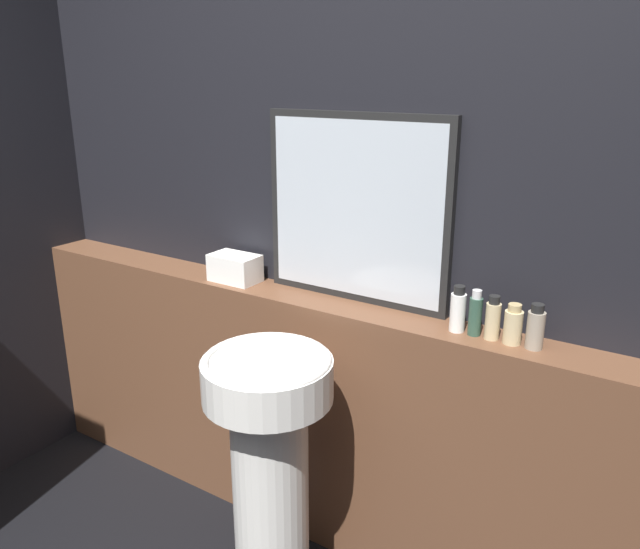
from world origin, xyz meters
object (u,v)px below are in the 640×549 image
Objects in this scene: pedestal_sink at (270,461)px; shampoo_bottle at (458,310)px; conditioner_bottle at (475,314)px; lotion_bottle at (493,319)px; mirror at (356,210)px; hand_soap_bottle at (536,328)px; body_wash_bottle at (513,325)px; towel_stack at (235,268)px.

shampoo_bottle reaches higher than pedestal_sink.
conditioner_bottle is (0.51, 0.40, 0.50)m from pedestal_sink.
mirror is at bearing 171.99° from lotion_bottle.
pedestal_sink is 6.32× the size of conditioner_bottle.
hand_soap_bottle is at bearing -0.00° from lotion_bottle.
mirror reaches higher than body_wash_bottle.
pedestal_sink is 0.85m from lotion_bottle.
towel_stack is 1.30× the size of conditioner_bottle.
body_wash_bottle is at bearing -0.00° from lotion_bottle.
mirror is 0.50m from shampoo_bottle.
lotion_bottle is at bearing 0.00° from towel_stack.
shampoo_bottle reaches higher than towel_stack.
body_wash_bottle is at bearing 0.00° from towel_stack.
mirror is 5.08× the size of hand_soap_bottle.
towel_stack is at bearing 180.00° from shampoo_bottle.
towel_stack is at bearing -180.00° from lotion_bottle.
body_wash_bottle is (0.63, 0.40, 0.49)m from pedestal_sink.
hand_soap_bottle is (0.70, 0.40, 0.49)m from pedestal_sink.
towel_stack is at bearing 180.00° from body_wash_bottle.
conditioner_bottle is (0.97, 0.00, 0.01)m from towel_stack.
conditioner_bottle is 1.06× the size of hand_soap_bottle.
mirror is at bearing 171.07° from conditioner_bottle.
body_wash_bottle is at bearing 0.00° from conditioner_bottle.
hand_soap_bottle reaches higher than body_wash_bottle.
pedestal_sink is 6.69× the size of hand_soap_bottle.
conditioner_bottle is 0.18m from hand_soap_bottle.
lotion_bottle is 0.13m from hand_soap_bottle.
conditioner_bottle is at bearing 0.00° from towel_stack.
mirror is 0.55m from conditioner_bottle.
pedestal_sink is at bearing -150.45° from hand_soap_bottle.
mirror reaches higher than shampoo_bottle.
shampoo_bottle is at bearing 180.00° from conditioner_bottle.
shampoo_bottle is (0.42, -0.07, -0.26)m from mirror.
shampoo_bottle is 1.20× the size of body_wash_bottle.
towel_stack is 1.38× the size of hand_soap_bottle.
shampoo_bottle is 1.02× the size of conditioner_bottle.
hand_soap_bottle is (0.18, 0.00, -0.00)m from conditioner_bottle.
conditioner_bottle is 1.06× the size of lotion_bottle.
pedestal_sink is 1.32× the size of mirror.
pedestal_sink is 0.94m from hand_soap_bottle.
towel_stack is 1.09m from body_wash_bottle.
hand_soap_bottle is at bearing 29.55° from pedestal_sink.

